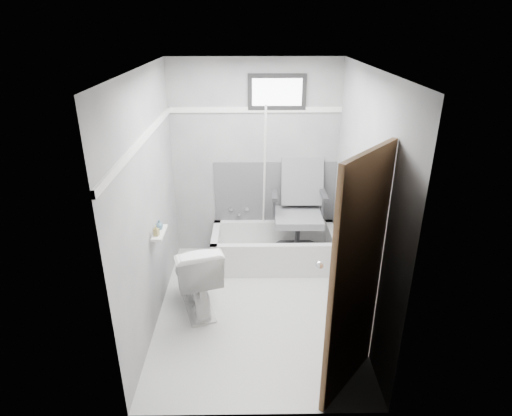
{
  "coord_description": "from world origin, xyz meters",
  "views": [
    {
      "loc": [
        -0.05,
        -3.65,
        2.77
      ],
      "look_at": [
        0.0,
        0.35,
        1.0
      ],
      "focal_mm": 30.0,
      "sensor_mm": 36.0,
      "label": 1
    }
  ],
  "objects_px": {
    "bathtub": "(274,248)",
    "soap_bottle_a": "(156,230)",
    "office_chair": "(298,211)",
    "door": "(403,304)",
    "toilet": "(196,275)",
    "soap_bottle_b": "(159,224)"
  },
  "relations": [
    {
      "from": "bathtub",
      "to": "door",
      "type": "bearing_deg",
      "value": -71.25
    },
    {
      "from": "office_chair",
      "to": "door",
      "type": "xyz_separation_m",
      "value": [
        0.47,
        -2.23,
        0.31
      ]
    },
    {
      "from": "office_chair",
      "to": "soap_bottle_b",
      "type": "bearing_deg",
      "value": -147.9
    },
    {
      "from": "bathtub",
      "to": "office_chair",
      "type": "distance_m",
      "value": 0.56
    },
    {
      "from": "bathtub",
      "to": "soap_bottle_a",
      "type": "relative_size",
      "value": 14.21
    },
    {
      "from": "bathtub",
      "to": "soap_bottle_b",
      "type": "relative_size",
      "value": 15.72
    },
    {
      "from": "toilet",
      "to": "door",
      "type": "xyz_separation_m",
      "value": [
        1.6,
        -1.33,
        0.6
      ]
    },
    {
      "from": "bathtub",
      "to": "soap_bottle_b",
      "type": "bearing_deg",
      "value": -143.43
    },
    {
      "from": "soap_bottle_b",
      "to": "toilet",
      "type": "bearing_deg",
      "value": -1.8
    },
    {
      "from": "soap_bottle_b",
      "to": "office_chair",
      "type": "bearing_deg",
      "value": 31.47
    },
    {
      "from": "toilet",
      "to": "soap_bottle_b",
      "type": "height_order",
      "value": "soap_bottle_b"
    },
    {
      "from": "soap_bottle_a",
      "to": "soap_bottle_b",
      "type": "relative_size",
      "value": 1.11
    },
    {
      "from": "bathtub",
      "to": "toilet",
      "type": "xyz_separation_m",
      "value": [
        -0.85,
        -0.88,
        0.19
      ]
    },
    {
      "from": "soap_bottle_b",
      "to": "door",
      "type": "bearing_deg",
      "value": -34.96
    },
    {
      "from": "toilet",
      "to": "soap_bottle_a",
      "type": "relative_size",
      "value": 7.63
    },
    {
      "from": "bathtub",
      "to": "office_chair",
      "type": "xyz_separation_m",
      "value": [
        0.28,
        0.02,
        0.48
      ]
    },
    {
      "from": "office_chair",
      "to": "soap_bottle_b",
      "type": "relative_size",
      "value": 11.98
    },
    {
      "from": "bathtub",
      "to": "soap_bottle_a",
      "type": "bearing_deg",
      "value": -139.26
    },
    {
      "from": "office_chair",
      "to": "door",
      "type": "relative_size",
      "value": 0.57
    },
    {
      "from": "toilet",
      "to": "soap_bottle_a",
      "type": "bearing_deg",
      "value": 4.77
    },
    {
      "from": "bathtub",
      "to": "soap_bottle_b",
      "type": "height_order",
      "value": "soap_bottle_b"
    },
    {
      "from": "door",
      "to": "soap_bottle_b",
      "type": "distance_m",
      "value": 2.34
    }
  ]
}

